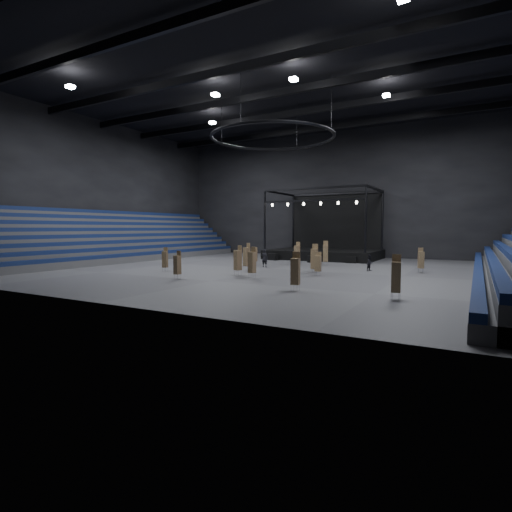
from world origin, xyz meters
The scene contains 29 objects.
floor centered at (0.00, 0.00, 0.00)m, with size 50.00×50.00×0.00m, color #474649.
ceiling centered at (0.00, 0.00, 18.00)m, with size 50.00×42.00×0.20m, color black.
wall_back centered at (0.00, 21.00, 9.00)m, with size 50.00×0.20×18.00m, color black.
wall_front centered at (0.00, -21.00, 9.00)m, with size 50.00×0.20×18.00m, color black.
wall_left centered at (-25.00, 0.00, 9.00)m, with size 0.20×42.00×18.00m, color black.
bleachers_left centered at (-22.94, 0.00, 1.73)m, with size 7.20×40.00×6.40m.
stage centered at (0.00, 16.24, 1.45)m, with size 14.00×10.00×9.20m.
truss_ring centered at (0.00, 0.00, 13.00)m, with size 12.30×12.30×5.15m.
roof_girders centered at (0.00, 0.00, 17.20)m, with size 49.00×30.35×0.70m.
floodlights centered at (0.00, -4.00, 16.60)m, with size 28.60×16.60×0.25m.
flight_case_left centered at (-4.88, 9.85, 0.43)m, with size 1.28×0.64×0.85m, color black.
flight_case_mid centered at (0.97, 8.85, 0.42)m, with size 1.26×0.63×0.84m, color black.
flight_case_right centered at (5.15, 10.45, 0.38)m, with size 1.14×0.57×0.76m, color black.
chair_stack_0 centered at (5.04, -1.24, 1.36)m, with size 0.58×0.58×2.66m.
chair_stack_1 centered at (0.44, 5.31, 1.34)m, with size 0.60×0.60×2.57m.
chair_stack_2 centered at (-0.19, -6.23, 1.36)m, with size 0.70×0.70×2.61m.
chair_stack_3 centered at (7.75, -11.99, 1.34)m, with size 0.59×0.59×2.57m.
chair_stack_4 centered at (-3.80, 3.21, 1.05)m, with size 0.58×0.58×1.97m.
chair_stack_5 centered at (6.10, -3.33, 1.10)m, with size 0.50×0.50×2.05m.
chair_stack_6 centered at (3.46, 6.13, 1.40)m, with size 0.65×0.65×2.72m.
chair_stack_7 centered at (-3.10, -10.79, 1.18)m, with size 0.51×0.51×2.27m.
chair_stack_8 centered at (-7.86, -6.95, 1.18)m, with size 0.55×0.55×2.29m.
chair_stack_9 centered at (13.49, 3.72, 1.21)m, with size 0.62×0.62×2.30m.
chair_stack_10 centered at (5.06, -1.57, 1.36)m, with size 0.49×0.49×2.68m.
chair_stack_11 centered at (14.00, -11.99, 1.35)m, with size 0.59×0.59×2.60m.
chair_stack_12 centered at (1.79, -7.19, 1.32)m, with size 0.57×0.57×2.56m.
chair_stack_13 centered at (-1.44, -2.58, 1.38)m, with size 0.69×0.69×2.67m.
man_center centered at (-1.56, 1.35, 0.95)m, with size 0.69×0.45×1.90m, color black.
crew_member centered at (9.09, 2.82, 0.77)m, with size 0.75×0.59×1.55m, color black.
Camera 1 is at (18.01, -35.67, 4.09)m, focal length 28.00 mm.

